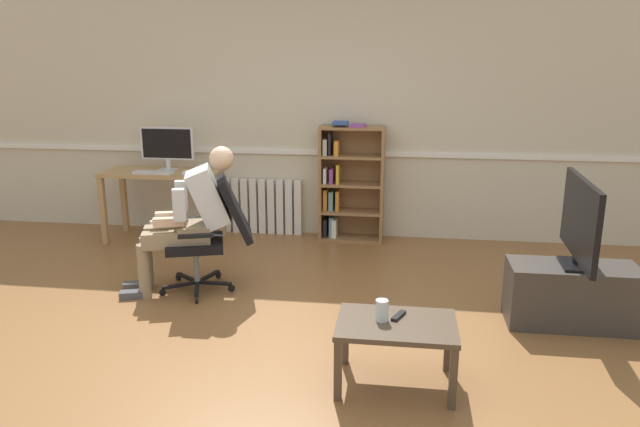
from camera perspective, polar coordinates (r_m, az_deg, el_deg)
ground_plane at (r=4.33m, az=-3.61°, el=-11.81°), size 18.00×18.00×0.00m
back_wall at (r=6.52m, az=0.91°, el=9.62°), size 12.00×0.13×2.70m
computer_desk at (r=6.59m, az=-14.79°, el=2.93°), size 1.22×0.56×0.76m
imac_monitor at (r=6.57m, az=-14.37°, el=6.33°), size 0.58×0.14×0.45m
keyboard at (r=6.45m, az=-15.60°, el=3.79°), size 0.42×0.12×0.02m
computer_mouse at (r=6.34m, az=-12.64°, el=3.85°), size 0.06×0.10×0.03m
bookshelf at (r=6.40m, az=2.61°, el=2.81°), size 0.69×0.29×1.28m
radiator at (r=6.72m, az=-5.50°, el=0.68°), size 0.89×0.08×0.61m
office_chair at (r=5.10m, az=-10.14°, el=-1.55°), size 0.81×0.67×0.97m
person_seated at (r=5.07m, az=-12.32°, el=-0.23°), size 0.98×0.58×1.23m
tv_stand at (r=4.82m, az=22.84°, el=-7.18°), size 0.92×0.41×0.46m
tv_screen at (r=4.65m, az=23.56°, el=-0.68°), size 0.21×0.98×0.64m
coffee_table at (r=3.66m, az=7.29°, el=-11.08°), size 0.71×0.49×0.41m
drinking_glass at (r=3.62m, az=5.92°, el=-9.17°), size 0.08×0.08×0.13m
spare_remote at (r=3.70m, az=7.50°, el=-9.63°), size 0.09×0.15×0.02m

